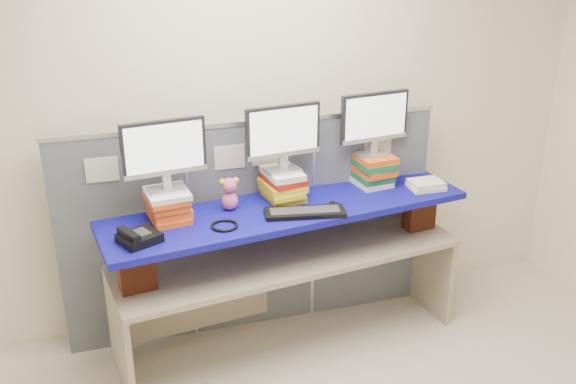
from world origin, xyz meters
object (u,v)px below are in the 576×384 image
object	(u,v)px
desk	(288,271)
keyboard	(305,212)
monitor_center	(283,134)
blue_board	(288,210)
monitor_right	(374,120)
desk_phone	(138,237)
monitor_left	(164,151)

from	to	relation	value
desk	keyboard	xyz separation A→B (m)	(0.06, -0.15, 0.49)
monitor_center	keyboard	size ratio (longest dim) A/B	0.96
blue_board	keyboard	size ratio (longest dim) A/B	4.57
blue_board	desk	bearing A→B (deg)	82.16
blue_board	monitor_center	distance (m)	0.48
monitor_right	keyboard	world-z (taller)	monitor_right
blue_board	monitor_right	xyz separation A→B (m)	(0.67, 0.21, 0.48)
blue_board	monitor_right	bearing A→B (deg)	9.73
blue_board	desk_phone	world-z (taller)	desk_phone
monitor_left	desk_phone	xyz separation A→B (m)	(-0.21, -0.25, -0.41)
monitor_center	monitor_left	bearing A→B (deg)	-180.00
desk_phone	desk	bearing A→B (deg)	-12.02
monitor_left	keyboard	size ratio (longest dim) A/B	0.96
desk	monitor_left	bearing A→B (deg)	170.91
desk	blue_board	world-z (taller)	blue_board
desk	blue_board	distance (m)	0.45
desk	monitor_left	size ratio (longest dim) A/B	4.76
desk	monitor_center	size ratio (longest dim) A/B	4.76
desk_phone	keyboard	bearing A→B (deg)	-20.95
blue_board	monitor_left	world-z (taller)	monitor_left
blue_board	keyboard	distance (m)	0.17
monitor_left	monitor_center	distance (m)	0.76
keyboard	desk_phone	distance (m)	1.02
blue_board	keyboard	bearing A→B (deg)	-74.38
blue_board	desk_phone	distance (m)	0.99
monitor_center	desk_phone	size ratio (longest dim) A/B	1.84
keyboard	blue_board	bearing A→B (deg)	123.17
desk	monitor_right	bearing A→B (deg)	9.73
blue_board	monitor_right	size ratio (longest dim) A/B	4.76
keyboard	desk_phone	bearing A→B (deg)	-165.34
monitor_right	keyboard	bearing A→B (deg)	-157.09
desk	monitor_left	world-z (taller)	monitor_left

